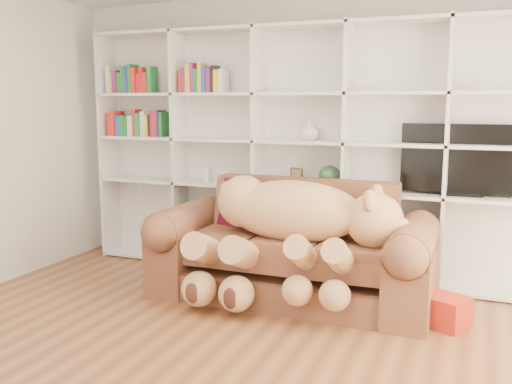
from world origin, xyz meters
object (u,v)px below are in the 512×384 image
at_px(sofa, 293,255).
at_px(tv, 464,160).
at_px(gift_box, 446,312).
at_px(teddy_bear, 291,224).

distance_m(sofa, tv, 1.70).
height_order(sofa, gift_box, sofa).
relative_size(gift_box, tv, 0.28).
bearing_deg(sofa, gift_box, -9.24).
bearing_deg(gift_box, tv, 87.92).
bearing_deg(sofa, tv, 28.28).
xyz_separation_m(teddy_bear, tv, (1.27, 0.91, 0.49)).
distance_m(teddy_bear, gift_box, 1.36).
relative_size(sofa, teddy_bear, 1.36).
height_order(sofa, teddy_bear, teddy_bear).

